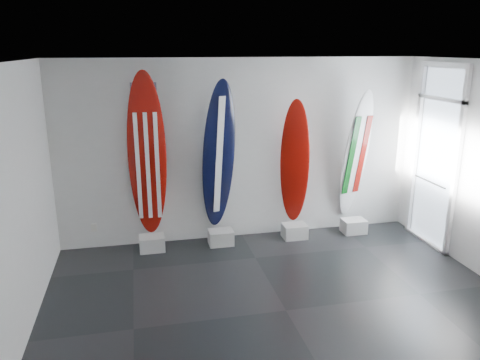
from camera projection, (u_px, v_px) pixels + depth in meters
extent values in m
plane|color=black|center=(286.00, 310.00, 5.81)|extent=(6.00, 6.00, 0.00)
plane|color=white|center=(294.00, 62.00, 4.99)|extent=(6.00, 6.00, 0.00)
plane|color=silver|center=(242.00, 151.00, 7.74)|extent=(6.00, 0.00, 6.00)
plane|color=silver|center=(410.00, 310.00, 3.05)|extent=(6.00, 0.00, 6.00)
plane|color=silver|center=(9.00, 215.00, 4.77)|extent=(0.00, 5.00, 5.00)
cube|color=silver|center=(152.00, 243.00, 7.50)|extent=(0.40, 0.30, 0.24)
ellipsoid|color=#920D06|center=(147.00, 156.00, 7.20)|extent=(0.60, 0.26, 2.60)
cube|color=silver|center=(221.00, 237.00, 7.73)|extent=(0.40, 0.30, 0.24)
ellipsoid|color=black|center=(219.00, 156.00, 7.46)|extent=(0.66, 0.56, 2.47)
cube|color=silver|center=(295.00, 231.00, 8.00)|extent=(0.40, 0.30, 0.24)
ellipsoid|color=#920D06|center=(295.00, 163.00, 7.77)|extent=(0.55, 0.44, 2.14)
cube|color=silver|center=(354.00, 226.00, 8.22)|extent=(0.40, 0.30, 0.24)
ellipsoid|color=white|center=(356.00, 156.00, 7.98)|extent=(0.63, 0.59, 2.27)
cube|color=silver|center=(94.00, 228.00, 7.53)|extent=(0.09, 0.02, 0.13)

